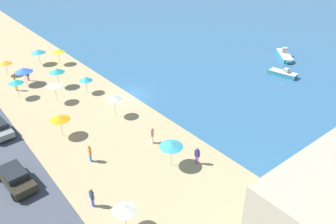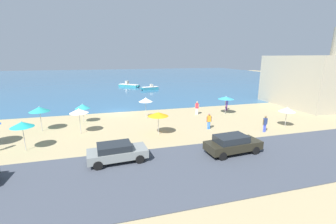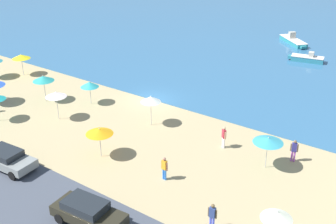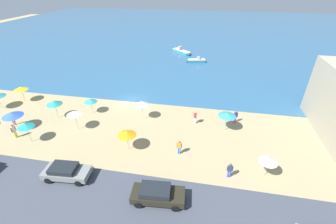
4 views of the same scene
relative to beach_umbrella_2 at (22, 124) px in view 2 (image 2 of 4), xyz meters
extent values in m
plane|color=tan|center=(8.24, 11.32, -2.24)|extent=(160.00, 160.00, 0.00)
cube|color=#30608A|center=(8.24, 66.32, -2.21)|extent=(150.00, 110.00, 0.05)
cube|color=#404651|center=(8.24, -6.68, -2.21)|extent=(80.00, 8.00, 0.06)
cylinder|color=#B2B2B7|center=(0.00, 0.00, -1.20)|extent=(0.05, 0.05, 2.07)
cone|color=teal|center=(0.00, 0.00, 0.00)|extent=(1.78, 1.78, 0.44)
sphere|color=silver|center=(0.00, 0.00, 0.25)|extent=(0.08, 0.08, 0.08)
cylinder|color=#B2B2B7|center=(22.09, 6.45, -1.19)|extent=(0.05, 0.05, 2.10)
cone|color=teal|center=(22.09, 6.45, -0.01)|extent=(2.13, 2.13, 0.36)
sphere|color=silver|center=(22.09, 6.45, 0.20)|extent=(0.08, 0.08, 0.08)
cylinder|color=#B2B2B7|center=(0.03, 5.18, -1.17)|extent=(0.05, 0.05, 2.14)
cone|color=teal|center=(0.03, 5.18, 0.09)|extent=(2.01, 2.01, 0.49)
sphere|color=silver|center=(0.03, 5.18, 0.37)|extent=(0.08, 0.08, 0.08)
cylinder|color=#B2B2B7|center=(11.37, 7.07, -1.14)|extent=(0.05, 0.05, 2.19)
cone|color=white|center=(11.37, 7.07, 0.15)|extent=(1.72, 1.72, 0.48)
sphere|color=silver|center=(11.37, 7.07, 0.42)|extent=(0.08, 0.08, 0.08)
cylinder|color=#B2B2B7|center=(11.48, 0.77, -1.25)|extent=(0.05, 0.05, 1.97)
cone|color=orange|center=(11.48, 0.77, -0.13)|extent=(2.03, 2.03, 0.38)
sphere|color=silver|center=(11.48, 0.77, 0.09)|extent=(0.08, 0.08, 0.08)
cylinder|color=#B2B2B7|center=(4.01, 3.25, -1.15)|extent=(0.05, 0.05, 2.18)
cone|color=white|center=(4.01, 3.25, 0.10)|extent=(1.82, 1.82, 0.42)
sphere|color=silver|center=(4.01, 3.25, 0.34)|extent=(0.08, 0.08, 0.08)
cylinder|color=#B2B2B7|center=(25.58, -0.48, -1.35)|extent=(0.05, 0.05, 1.78)
cone|color=silver|center=(25.58, -0.48, -0.27)|extent=(1.74, 1.74, 0.46)
sphere|color=silver|center=(25.58, -0.48, -0.01)|extent=(0.08, 0.08, 0.08)
cylinder|color=#B2B2B7|center=(3.98, 7.28, -1.36)|extent=(0.05, 0.05, 1.75)
cone|color=teal|center=(3.98, 7.28, -0.28)|extent=(1.71, 1.71, 0.51)
sphere|color=silver|center=(3.98, 7.28, 0.00)|extent=(0.08, 0.08, 0.08)
cylinder|color=#4556D6|center=(22.10, -1.36, -1.83)|extent=(0.14, 0.14, 0.82)
cylinder|color=#4556D6|center=(22.28, -1.35, -1.83)|extent=(0.14, 0.14, 0.82)
cube|color=navy|center=(22.19, -1.36, -1.09)|extent=(0.38, 0.25, 0.65)
sphere|color=brown|center=(22.19, -1.36, -0.64)|extent=(0.22, 0.22, 0.22)
cylinder|color=brown|center=(21.95, -1.37, -1.14)|extent=(0.09, 0.09, 0.58)
cylinder|color=brown|center=(22.43, -1.34, -1.14)|extent=(0.09, 0.09, 0.58)
cylinder|color=#AC52BB|center=(23.30, 8.37, -1.82)|extent=(0.14, 0.14, 0.84)
cylinder|color=#AC52BB|center=(23.47, 8.42, -1.82)|extent=(0.14, 0.14, 0.84)
cube|color=navy|center=(23.39, 8.40, -1.06)|extent=(0.41, 0.32, 0.67)
sphere|color=brown|center=(23.39, 8.40, -0.60)|extent=(0.22, 0.22, 0.22)
cylinder|color=brown|center=(23.16, 8.32, -1.11)|extent=(0.09, 0.09, 0.60)
cylinder|color=brown|center=(23.62, 8.47, -1.11)|extent=(0.09, 0.09, 0.60)
cylinder|color=blue|center=(17.18, 1.06, -1.82)|extent=(0.14, 0.14, 0.83)
cylinder|color=blue|center=(17.00, 1.08, -1.82)|extent=(0.14, 0.14, 0.83)
cube|color=orange|center=(17.09, 1.07, -1.08)|extent=(0.38, 0.25, 0.66)
sphere|color=#9F6858|center=(17.09, 1.07, -0.62)|extent=(0.22, 0.22, 0.22)
cylinder|color=#9F6858|center=(17.33, 1.05, -1.13)|extent=(0.09, 0.09, 0.59)
cylinder|color=#9F6858|center=(16.85, 1.09, -1.13)|extent=(0.09, 0.09, 0.59)
cylinder|color=white|center=(18.35, 7.15, -1.81)|extent=(0.14, 0.14, 0.86)
cylinder|color=white|center=(18.21, 7.26, -1.81)|extent=(0.14, 0.14, 0.86)
cube|color=#B32A3A|center=(18.28, 7.20, -1.03)|extent=(0.42, 0.40, 0.68)
sphere|color=tan|center=(18.28, 7.20, -0.56)|extent=(0.22, 0.22, 0.22)
cylinder|color=tan|center=(18.47, 7.05, -1.08)|extent=(0.09, 0.09, 0.62)
cylinder|color=tan|center=(18.09, 7.35, -1.08)|extent=(0.09, 0.09, 0.62)
cube|color=gray|center=(7.25, -4.23, -1.56)|extent=(4.38, 2.13, 0.60)
cube|color=#1E2328|center=(7.03, -4.25, -1.02)|extent=(2.50, 1.77, 0.47)
cylinder|color=black|center=(8.63, -3.27, -1.86)|extent=(0.65, 0.27, 0.64)
cylinder|color=black|center=(8.75, -4.98, -1.86)|extent=(0.65, 0.27, 0.64)
cylinder|color=black|center=(5.74, -3.48, -1.86)|extent=(0.65, 0.27, 0.64)
cylinder|color=black|center=(5.87, -5.20, -1.86)|extent=(0.65, 0.27, 0.64)
cube|color=black|center=(16.20, -5.17, -1.54)|extent=(4.59, 2.18, 0.64)
cube|color=#1E2328|center=(15.98, -5.19, -0.96)|extent=(2.62, 1.80, 0.52)
cylinder|color=black|center=(17.64, -4.19, -1.86)|extent=(0.66, 0.27, 0.64)
cylinder|color=black|center=(17.78, -5.90, -1.86)|extent=(0.66, 0.27, 0.64)
cylinder|color=black|center=(14.62, -4.44, -1.86)|extent=(0.66, 0.27, 0.64)
cylinder|color=black|center=(14.76, -6.15, -1.86)|extent=(0.66, 0.27, 0.64)
cube|color=teal|center=(12.43, 38.10, -1.92)|extent=(5.01, 4.80, 0.53)
cube|color=teal|center=(14.60, 36.10, -1.87)|extent=(0.87, 0.89, 0.32)
cube|color=silver|center=(12.43, 38.10, -1.61)|extent=(5.07, 4.86, 0.08)
cube|color=#B2AD9E|center=(12.03, 38.48, -1.18)|extent=(1.03, 1.04, 0.95)
cube|color=teal|center=(16.67, 31.42, -1.89)|extent=(3.93, 1.95, 0.60)
cube|color=teal|center=(14.63, 31.01, -1.83)|extent=(0.57, 0.76, 0.36)
cube|color=silver|center=(16.67, 31.42, -1.54)|extent=(3.95, 2.03, 0.08)
cube|color=#B2AD9E|center=(17.04, 31.49, -1.26)|extent=(0.73, 0.84, 0.66)
cube|color=#A9A18A|center=(41.00, 8.23, 1.62)|extent=(15.91, 11.95, 7.71)
camera|label=1|loc=(40.03, -8.27, 16.58)|focal=35.00mm
camera|label=2|loc=(6.72, -19.87, 5.33)|focal=24.00mm
camera|label=3|loc=(31.16, -18.36, 14.24)|focal=45.00mm
camera|label=4|loc=(19.29, -17.26, 14.13)|focal=24.00mm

